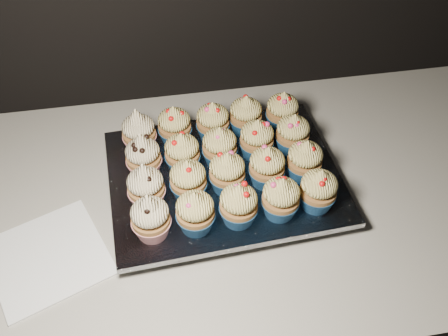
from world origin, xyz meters
The scene contains 25 objects.
cabinet centered at (0.00, 1.70, 0.43)m, with size 2.40×0.60×0.86m, color black.
worktop centered at (0.00, 1.70, 0.88)m, with size 2.44×0.64×0.04m, color beige.
napkin centered at (-0.44, 1.61, 0.90)m, with size 0.17×0.17×0.00m, color white.
baking_tray centered at (-0.14, 1.71, 0.91)m, with size 0.38×0.29×0.02m, color black.
foil_lining centered at (-0.14, 1.71, 0.93)m, with size 0.41×0.32×0.01m, color silver.
cupcake_0 centered at (-0.27, 1.61, 0.97)m, with size 0.06×0.06×0.10m.
cupcake_1 centered at (-0.20, 1.61, 0.97)m, with size 0.06×0.06×0.08m.
cupcake_2 centered at (-0.13, 1.61, 0.97)m, with size 0.06×0.06×0.08m.
cupcake_3 centered at (-0.06, 1.61, 0.97)m, with size 0.06×0.06×0.08m.
cupcake_4 centered at (0.00, 1.62, 0.97)m, with size 0.06×0.06×0.08m.
cupcake_5 centered at (-0.27, 1.67, 0.97)m, with size 0.06×0.06×0.10m.
cupcake_6 centered at (-0.20, 1.68, 0.97)m, with size 0.06×0.06×0.08m.
cupcake_7 centered at (-0.14, 1.68, 0.97)m, with size 0.06×0.06×0.08m.
cupcake_8 centered at (-0.07, 1.68, 0.97)m, with size 0.06×0.06×0.08m.
cupcake_9 centered at (0.00, 1.69, 0.97)m, with size 0.06×0.06×0.08m.
cupcake_10 centered at (-0.27, 1.74, 0.97)m, with size 0.06×0.06×0.10m.
cupcake_11 centered at (-0.21, 1.74, 0.97)m, with size 0.06×0.06×0.08m.
cupcake_12 centered at (-0.14, 1.75, 0.97)m, with size 0.06×0.06×0.08m.
cupcake_13 centered at (-0.07, 1.75, 0.97)m, with size 0.06×0.06×0.08m.
cupcake_14 centered at (0.00, 1.76, 0.97)m, with size 0.06×0.06×0.08m.
cupcake_15 centered at (-0.28, 1.81, 0.97)m, with size 0.06×0.06×0.10m.
cupcake_16 centered at (-0.21, 1.82, 0.97)m, with size 0.06×0.06×0.08m.
cupcake_17 centered at (-0.14, 1.82, 0.97)m, with size 0.06×0.06×0.08m.
cupcake_18 centered at (-0.08, 1.82, 0.97)m, with size 0.06×0.06×0.08m.
cupcake_19 centered at (0.00, 1.82, 0.97)m, with size 0.06×0.06×0.08m.
Camera 1 is at (-0.24, 1.11, 1.59)m, focal length 40.00 mm.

